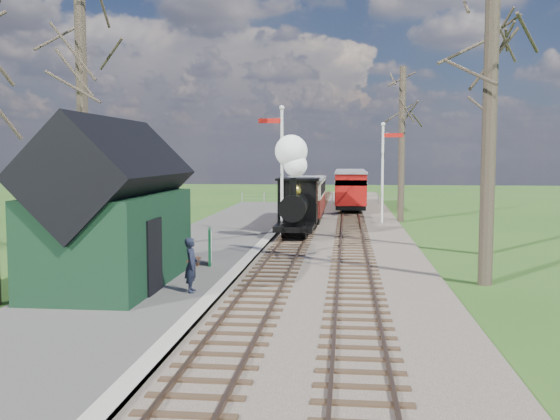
{
  "coord_description": "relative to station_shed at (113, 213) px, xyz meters",
  "views": [
    {
      "loc": [
        2.33,
        -13.07,
        3.89
      ],
      "look_at": [
        -0.45,
        12.88,
        1.6
      ],
      "focal_mm": 40.0,
      "sensor_mm": 36.0,
      "label": 1
    }
  ],
  "objects": [
    {
      "name": "bench",
      "position": [
        1.21,
        2.58,
        -1.65
      ],
      "size": [
        0.94,
        1.62,
        0.89
      ],
      "color": "#422617",
      "rests_on": "platform"
    },
    {
      "name": "platform",
      "position": [
        0.8,
        10.0,
        -2.17
      ],
      "size": [
        5.0,
        44.0,
        0.2
      ],
      "primitive_type": "cube",
      "color": "#474442",
      "rests_on": "ground"
    },
    {
      "name": "semaphore_far",
      "position": [
        8.67,
        18.0,
        1.08
      ],
      "size": [
        1.22,
        0.24,
        5.72
      ],
      "color": "silver",
      "rests_on": "ground"
    },
    {
      "name": "red_carriage_b",
      "position": [
        6.9,
        30.93,
        -0.72
      ],
      "size": [
        2.14,
        5.31,
        2.25
      ],
      "color": "black",
      "rests_on": "ground"
    },
    {
      "name": "fence_line",
      "position": [
        4.6,
        32.0,
        -1.72
      ],
      "size": [
        12.6,
        0.08,
        1.0
      ],
      "color": "slate",
      "rests_on": "ground"
    },
    {
      "name": "distant_hills",
      "position": [
        5.7,
        60.38,
        -18.47
      ],
      "size": [
        114.4,
        48.0,
        22.02
      ],
      "color": "#385B23",
      "rests_on": "ground"
    },
    {
      "name": "coach",
      "position": [
        4.3,
        17.68,
        -0.72
      ],
      "size": [
        2.14,
        7.35,
        2.26
      ],
      "color": "black",
      "rests_on": "ground"
    },
    {
      "name": "semaphore_near",
      "position": [
        3.53,
        12.0,
        1.35
      ],
      "size": [
        1.22,
        0.24,
        6.22
      ],
      "color": "silver",
      "rests_on": "ground"
    },
    {
      "name": "sign_board",
      "position": [
        2.04,
        3.45,
        -1.45
      ],
      "size": [
        0.27,
        0.84,
        1.23
      ],
      "color": "#0D3E20",
      "rests_on": "platform"
    },
    {
      "name": "track_near",
      "position": [
        4.3,
        18.0,
        -2.17
      ],
      "size": [
        1.6,
        60.0,
        0.15
      ],
      "color": "brown",
      "rests_on": "ground"
    },
    {
      "name": "ground",
      "position": [
        4.3,
        -4.0,
        -2.27
      ],
      "size": [
        140.0,
        140.0,
        0.0
      ],
      "primitive_type": "plane",
      "color": "#295019",
      "rests_on": "ground"
    },
    {
      "name": "coping_strip",
      "position": [
        3.1,
        10.0,
        -2.16
      ],
      "size": [
        0.4,
        44.0,
        0.21
      ],
      "primitive_type": "cube",
      "color": "#B2AD9E",
      "rests_on": "ground"
    },
    {
      "name": "bare_trees",
      "position": [
        5.63,
        6.1,
        2.94
      ],
      "size": [
        15.51,
        22.39,
        12.0
      ],
      "color": "#382D23",
      "rests_on": "ground"
    },
    {
      "name": "locomotive",
      "position": [
        4.29,
        11.62,
        -0.15
      ],
      "size": [
        1.84,
        4.29,
        4.59
      ],
      "color": "black",
      "rests_on": "ground"
    },
    {
      "name": "person",
      "position": [
        2.47,
        -0.79,
        -1.33
      ],
      "size": [
        0.42,
        0.58,
        1.48
      ],
      "primitive_type": "imported",
      "rotation": [
        0.0,
        0.0,
        1.71
      ],
      "color": "#1B1F30",
      "rests_on": "platform"
    },
    {
      "name": "track_far",
      "position": [
        6.9,
        18.0,
        -2.17
      ],
      "size": [
        1.6,
        60.0,
        0.15
      ],
      "color": "brown",
      "rests_on": "ground"
    },
    {
      "name": "ballast_bed",
      "position": [
        5.6,
        18.0,
        -2.22
      ],
      "size": [
        8.0,
        60.0,
        0.1
      ],
      "primitive_type": "cube",
      "color": "brown",
      "rests_on": "ground"
    },
    {
      "name": "red_carriage_a",
      "position": [
        6.9,
        25.43,
        -0.72
      ],
      "size": [
        2.14,
        5.31,
        2.25
      ],
      "color": "black",
      "rests_on": "ground"
    },
    {
      "name": "station_shed",
      "position": [
        0.0,
        0.0,
        0.0
      ],
      "size": [
        3.25,
        6.3,
        4.78
      ],
      "color": "black",
      "rests_on": "platform"
    }
  ]
}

